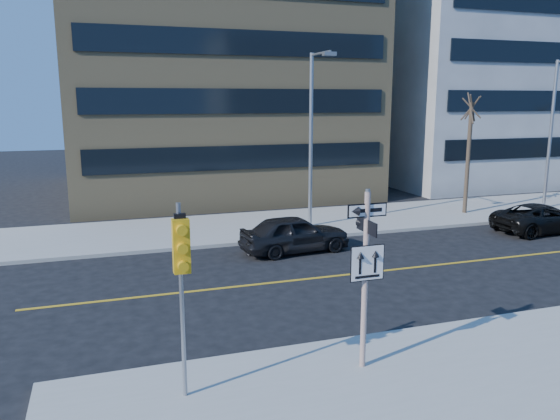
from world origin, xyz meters
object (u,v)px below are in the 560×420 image
object	(u,v)px
parked_car_c	(542,218)
street_tree_west	(471,111)
traffic_signal	(182,262)
streetlight_a	(313,129)
sign_pole	(366,269)
streetlight_b	(555,125)
parked_car_a	(295,234)

from	to	relation	value
parked_car_c	street_tree_west	xyz separation A→B (m)	(-1.05, 4.33, 4.86)
traffic_signal	streetlight_a	xyz separation A→B (m)	(8.00, 13.42, 1.73)
sign_pole	street_tree_west	bearing A→B (deg)	46.74
traffic_signal	streetlight_b	size ratio (longest dim) A/B	0.50
parked_car_a	sign_pole	bearing A→B (deg)	163.40
parked_car_c	sign_pole	bearing A→B (deg)	121.83
streetlight_a	street_tree_west	size ratio (longest dim) A/B	1.26
parked_car_a	streetlight_a	size ratio (longest dim) A/B	0.56
sign_pole	street_tree_west	xyz separation A→B (m)	(13.00, 13.81, 3.09)
parked_car_a	parked_car_c	bearing A→B (deg)	-97.55
traffic_signal	streetlight_a	bearing A→B (deg)	59.20
sign_pole	streetlight_b	xyz separation A→B (m)	(18.00, 13.27, 2.32)
streetlight_a	streetlight_b	world-z (taller)	same
sign_pole	traffic_signal	world-z (taller)	sign_pole
sign_pole	parked_car_c	size ratio (longest dim) A/B	0.85
street_tree_west	sign_pole	bearing A→B (deg)	-133.26
traffic_signal	streetlight_a	distance (m)	15.72
sign_pole	parked_car_a	xyz separation A→B (m)	(1.93, 9.90, -1.68)
streetlight_a	parked_car_c	bearing A→B (deg)	-20.63
streetlight_a	street_tree_west	distance (m)	9.05
parked_car_c	streetlight_a	size ratio (longest dim) A/B	0.60
streetlight_b	street_tree_west	bearing A→B (deg)	173.80
sign_pole	traffic_signal	bearing A→B (deg)	-177.89
parked_car_a	street_tree_west	bearing A→B (deg)	-76.14
parked_car_c	street_tree_west	distance (m)	6.59
traffic_signal	parked_car_a	size ratio (longest dim) A/B	0.90
parked_car_a	streetlight_b	world-z (taller)	streetlight_b
sign_pole	streetlight_a	distance (m)	14.05
traffic_signal	parked_car_a	bearing A→B (deg)	59.47
sign_pole	streetlight_b	bearing A→B (deg)	36.40
sign_pole	streetlight_b	world-z (taller)	streetlight_b
traffic_signal	street_tree_west	size ratio (longest dim) A/B	0.63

